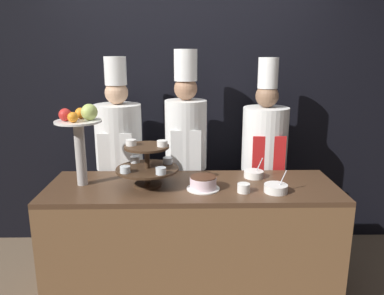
% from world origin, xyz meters
% --- Properties ---
extents(wall_back, '(10.00, 0.06, 2.80)m').
position_xyz_m(wall_back, '(0.00, 1.27, 1.40)').
color(wall_back, black).
rests_on(wall_back, ground_plane).
extents(buffet_counter, '(2.05, 0.67, 0.88)m').
position_xyz_m(buffet_counter, '(0.00, 0.33, 0.44)').
color(buffet_counter, brown).
rests_on(buffet_counter, ground_plane).
extents(tiered_stand, '(0.44, 0.44, 0.33)m').
position_xyz_m(tiered_stand, '(-0.31, 0.33, 1.04)').
color(tiered_stand, '#3D2819').
rests_on(tiered_stand, buffet_counter).
extents(fruit_pedestal, '(0.32, 0.32, 0.58)m').
position_xyz_m(fruit_pedestal, '(-0.77, 0.36, 1.27)').
color(fruit_pedestal, '#B2ADA8').
rests_on(fruit_pedestal, buffet_counter).
extents(cake_round, '(0.23, 0.23, 0.09)m').
position_xyz_m(cake_round, '(0.07, 0.25, 0.92)').
color(cake_round, white).
rests_on(cake_round, buffet_counter).
extents(cup_white, '(0.09, 0.09, 0.06)m').
position_xyz_m(cup_white, '(0.34, 0.19, 0.91)').
color(cup_white, white).
rests_on(cup_white, buffet_counter).
extents(serving_bowl_near, '(0.16, 0.16, 0.16)m').
position_xyz_m(serving_bowl_near, '(0.56, 0.19, 0.90)').
color(serving_bowl_near, white).
rests_on(serving_bowl_near, buffet_counter).
extents(serving_bowl_far, '(0.15, 0.15, 0.15)m').
position_xyz_m(serving_bowl_far, '(0.47, 0.50, 0.90)').
color(serving_bowl_far, white).
rests_on(serving_bowl_far, buffet_counter).
extents(chef_left, '(0.39, 0.39, 1.76)m').
position_xyz_m(chef_left, '(-0.61, 0.90, 0.95)').
color(chef_left, black).
rests_on(chef_left, ground_plane).
extents(chef_center_left, '(0.35, 0.35, 1.82)m').
position_xyz_m(chef_center_left, '(-0.04, 0.90, 1.00)').
color(chef_center_left, '#38332D').
rests_on(chef_center_left, ground_plane).
extents(chef_center_right, '(0.38, 0.38, 1.75)m').
position_xyz_m(chef_center_right, '(0.63, 0.90, 0.93)').
color(chef_center_right, '#28282D').
rests_on(chef_center_right, ground_plane).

